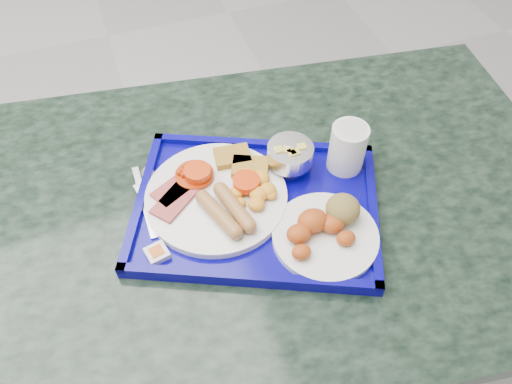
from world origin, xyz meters
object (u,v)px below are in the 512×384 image
table (273,252)px  tray (256,207)px  bread_plate (326,228)px  juice_cup (348,147)px  main_plate (221,193)px  fruit_bowl (290,155)px

table → tray: tray is taller
bread_plate → juice_cup: 0.18m
main_plate → fruit_bowl: fruit_bowl is taller
tray → bread_plate: bread_plate is taller
bread_plate → table: bearing=112.5°
table → main_plate: bearing=165.8°
tray → main_plate: 0.07m
main_plate → table: bearing=-14.2°
tray → table: bearing=17.9°
table → fruit_bowl: bearing=46.4°
table → bread_plate: bearing=-67.5°
main_plate → fruit_bowl: (0.15, 0.02, 0.03)m
fruit_bowl → juice_cup: bearing=-14.8°
table → bread_plate: size_ratio=6.84×
tray → fruit_bowl: size_ratio=6.08×
bread_plate → fruit_bowl: (-0.00, 0.17, 0.02)m
tray → fruit_bowl: 0.12m
juice_cup → tray: bearing=-169.6°
main_plate → juice_cup: juice_cup is taller
table → fruit_bowl: size_ratio=14.44×
table → main_plate: 0.25m
bread_plate → tray: bearing=132.2°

